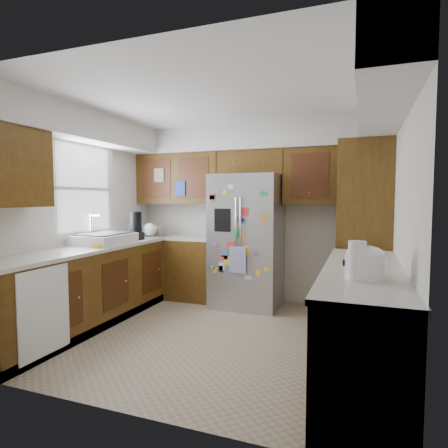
% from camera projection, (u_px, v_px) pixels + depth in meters
% --- Properties ---
extents(floor, '(3.60, 3.60, 0.00)m').
position_uv_depth(floor, '(215.00, 335.00, 4.07)').
color(floor, tan).
rests_on(floor, ground).
extents(room_shell, '(3.64, 3.24, 2.52)m').
position_uv_depth(room_shell, '(218.00, 169.00, 4.32)').
color(room_shell, silver).
rests_on(room_shell, ground).
extents(left_counter_run, '(1.36, 3.20, 0.92)m').
position_uv_depth(left_counter_run, '(111.00, 285.00, 4.53)').
color(left_counter_run, '#41290C').
rests_on(left_counter_run, ground).
extents(right_counter_run, '(0.63, 2.25, 0.92)m').
position_uv_depth(right_counter_run, '(362.00, 328.00, 3.07)').
color(right_counter_run, '#41290C').
rests_on(right_counter_run, ground).
extents(pantry, '(0.60, 0.90, 2.15)m').
position_uv_depth(pantry, '(364.00, 232.00, 4.55)').
color(pantry, '#41290C').
rests_on(pantry, ground).
extents(fridge, '(0.90, 0.79, 1.80)m').
position_uv_depth(fridge, '(247.00, 241.00, 5.13)').
color(fridge, '#9D9DA2').
rests_on(fridge, ground).
extents(bridge_cabinet, '(0.96, 0.34, 0.35)m').
position_uv_depth(bridge_cabinet, '(252.00, 163.00, 5.27)').
color(bridge_cabinet, '#41290C').
rests_on(bridge_cabinet, fridge).
extents(fridge_top_items, '(0.92, 0.31, 0.26)m').
position_uv_depth(fridge_top_items, '(253.00, 141.00, 5.18)').
color(fridge_top_items, '#1236A5').
rests_on(fridge_top_items, bridge_cabinet).
extents(sink_assembly, '(0.52, 0.74, 0.37)m').
position_uv_depth(sink_assembly, '(105.00, 239.00, 4.61)').
color(sink_assembly, white).
rests_on(sink_assembly, left_counter_run).
extents(left_counter_clutter, '(0.34, 0.82, 0.38)m').
position_uv_depth(left_counter_clutter, '(142.00, 229.00, 5.32)').
color(left_counter_clutter, black).
rests_on(left_counter_clutter, left_counter_run).
extents(rice_cooker, '(0.28, 0.27, 0.24)m').
position_uv_depth(rice_cooker, '(365.00, 262.00, 2.61)').
color(rice_cooker, white).
rests_on(rice_cooker, right_counter_run).
extents(paper_towel, '(0.12, 0.12, 0.27)m').
position_uv_depth(paper_towel, '(357.00, 261.00, 2.57)').
color(paper_towel, white).
rests_on(paper_towel, right_counter_run).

